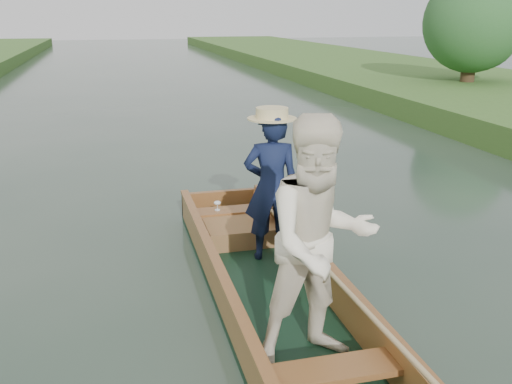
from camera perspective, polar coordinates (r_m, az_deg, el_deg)
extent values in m
plane|color=#283D30|center=(5.69, 1.52, -10.94)|extent=(120.00, 120.00, 0.00)
cylinder|color=#47331E|center=(19.85, 20.46, 11.48)|extent=(0.44, 0.44, 2.02)
sphere|color=#225221|center=(19.78, 20.91, 15.54)|extent=(3.08, 3.08, 3.08)
sphere|color=#225221|center=(20.38, 21.72, 14.34)|extent=(2.20, 2.20, 2.20)
cube|color=black|center=(5.67, 1.52, -10.59)|extent=(1.10, 5.00, 0.08)
cube|color=#98642F|center=(5.48, -3.67, -9.34)|extent=(0.08, 5.00, 0.32)
cube|color=#98642F|center=(5.73, 6.50, -8.16)|extent=(0.08, 5.00, 0.32)
cube|color=#98642F|center=(7.80, -3.38, -1.01)|extent=(1.10, 0.08, 0.32)
cube|color=#98642F|center=(5.40, -3.70, -7.64)|extent=(0.10, 5.00, 0.04)
cube|color=#98642F|center=(5.66, 6.57, -6.52)|extent=(0.10, 5.00, 0.04)
cube|color=#98642F|center=(7.26, -2.54, -1.91)|extent=(0.94, 0.30, 0.05)
cube|color=#98642F|center=(4.25, 7.71, -17.25)|extent=(0.94, 0.30, 0.05)
imported|color=#121A38|center=(6.18, 1.55, 0.48)|extent=(0.66, 0.50, 1.65)
cylinder|color=beige|center=(5.99, 1.61, 7.68)|extent=(0.52, 0.52, 0.12)
imported|color=white|center=(4.33, 6.41, -5.05)|extent=(1.01, 0.82, 1.95)
cube|color=#A94D36|center=(7.00, -1.73, -3.63)|extent=(0.85, 0.90, 0.22)
sphere|color=tan|center=(6.89, 0.55, -2.08)|extent=(0.19, 0.19, 0.19)
sphere|color=tan|center=(6.84, 0.58, -1.00)|extent=(0.14, 0.14, 0.14)
sphere|color=tan|center=(6.81, 0.16, -0.55)|extent=(0.05, 0.05, 0.05)
sphere|color=tan|center=(6.83, 1.00, -0.49)|extent=(0.05, 0.05, 0.05)
sphere|color=tan|center=(6.79, 0.70, -1.26)|extent=(0.06, 0.06, 0.06)
sphere|color=tan|center=(6.85, -0.08, -1.97)|extent=(0.07, 0.07, 0.07)
sphere|color=tan|center=(6.89, 1.27, -1.85)|extent=(0.07, 0.07, 0.07)
sphere|color=tan|center=(6.88, 0.24, -2.81)|extent=(0.07, 0.07, 0.07)
sphere|color=tan|center=(6.90, 0.99, -2.74)|extent=(0.07, 0.07, 0.07)
cylinder|color=silver|center=(7.22, -3.87, -1.80)|extent=(0.07, 0.07, 0.01)
cylinder|color=silver|center=(7.21, -3.88, -1.50)|extent=(0.01, 0.01, 0.08)
ellipsoid|color=silver|center=(7.19, -3.89, -1.08)|extent=(0.09, 0.09, 0.05)
cylinder|color=tan|center=(5.31, 7.11, -7.70)|extent=(0.04, 4.42, 0.20)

